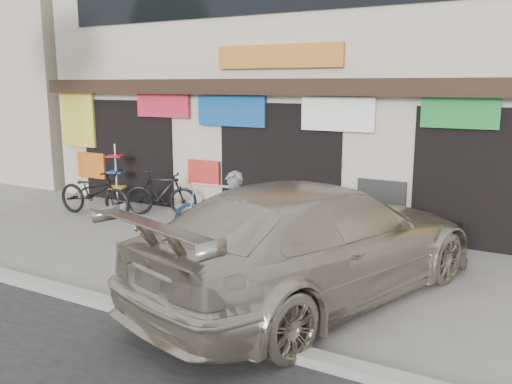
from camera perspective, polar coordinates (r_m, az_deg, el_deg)
The scene contains 11 objects.
ground at distance 9.61m, azimuth -7.38°, elevation -7.68°, with size 70.00×70.00×0.00m, color slate.
kerb at distance 8.19m, azimuth -15.99°, elevation -11.02°, with size 70.00×0.25×0.12m, color gray.
shophouse_block at distance 14.72m, azimuth 7.83°, elevation 12.51°, with size 14.00×6.32×7.00m.
neighbor_west at distance 23.76m, azimuth -23.90°, elevation 10.09°, with size 12.00×7.00×6.00m, color #B9AD99.
street_vendor at distance 9.13m, azimuth -2.26°, elevation -3.48°, with size 1.98×0.69×1.70m.
bike_0 at distance 13.50m, azimuth -16.64°, elevation -0.06°, with size 0.75×2.14×1.13m, color black.
bike_1 at distance 13.20m, azimuth -9.96°, elevation -0.12°, with size 0.50×1.79×1.07m, color black.
bike_2 at distance 10.98m, azimuth -3.43°, elevation -2.17°, with size 0.74×2.13×1.12m, color #10203D.
suv at distance 7.98m, azimuth 6.40°, elevation -5.12°, with size 4.03×6.42×1.73m.
display_rack at distance 14.30m, azimuth -14.47°, elevation 1.04°, with size 0.50×0.50×1.62m.
red_bag at distance 9.34m, azimuth -7.32°, elevation -7.81°, with size 0.31×0.25×0.14m, color red.
Camera 1 is at (5.53, -7.22, 3.11)m, focal length 38.00 mm.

